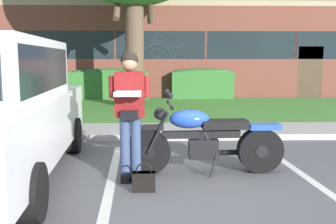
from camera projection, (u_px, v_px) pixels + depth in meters
ground_plane at (193, 191)px, 4.79m from camera, size 140.00×140.00×0.00m
curb_strip at (179, 137)px, 7.78m from camera, size 60.00×0.20×0.12m
concrete_walk at (177, 130)px, 8.62m from camera, size 60.00×1.50×0.08m
grass_lawn at (171, 108)px, 12.46m from camera, size 60.00×6.25×0.06m
stall_stripe_0 at (110, 186)px, 4.96m from camera, size 0.35×4.40×0.01m
stall_stripe_1 at (316, 184)px, 5.03m from camera, size 0.35×4.40×0.01m
motorcycle at (211, 140)px, 5.47m from camera, size 2.24×0.82×1.18m
rider_person at (130, 106)px, 5.02m from camera, size 0.54×0.59×1.70m
handbag at (144, 180)px, 4.75m from camera, size 0.28×0.13×0.36m
hedge_left at (110, 83)px, 15.35m from camera, size 3.09×0.90×1.24m
hedge_center_left at (202, 83)px, 15.45m from camera, size 2.42×0.90×1.24m
brick_building at (193, 50)px, 20.82m from camera, size 21.33×11.08×4.10m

